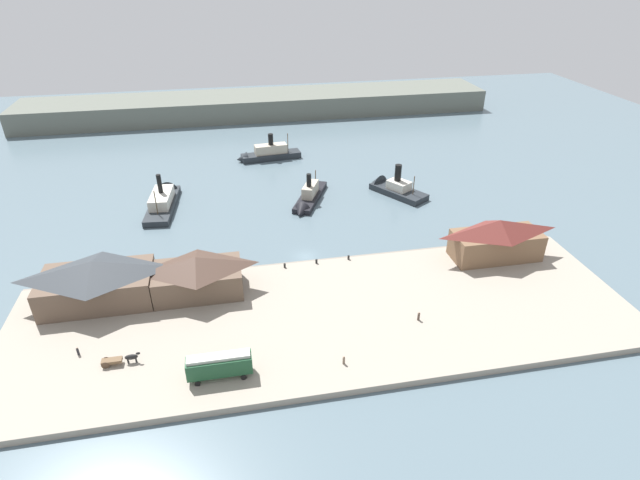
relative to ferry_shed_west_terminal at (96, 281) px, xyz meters
The scene contains 19 objects.
ground_plane 41.32m from the ferry_shed_west_terminal, 14.08° to the left, with size 320.00×320.00×0.00m, color slate.
quay_promenade 41.79m from the ferry_shed_west_terminal, 16.86° to the right, with size 110.00×36.00×1.20m, color #9E9384.
seawall_edge 40.53m from the ferry_shed_west_terminal, ahead, with size 110.00×0.80×1.00m, color gray.
ferry_shed_west_terminal is the anchor object (origin of this frame).
ferry_shed_east_terminal 17.82m from the ferry_shed_west_terminal, ahead, with size 16.27×9.85×7.57m.
ferry_shed_customs_shed 78.11m from the ferry_shed_west_terminal, ahead, with size 18.38×7.91×8.66m.
street_tram 31.82m from the ferry_shed_west_terminal, 48.31° to the right, with size 9.66×2.71×4.21m.
horse_cart 19.21m from the ferry_shed_west_terminal, 71.92° to the right, with size 5.90×1.31×1.87m.
pedestrian_walking_west 15.03m from the ferry_shed_west_terminal, 93.73° to the right, with size 0.38×0.38×1.52m.
pedestrian_standing_center 47.04m from the ferry_shed_west_terminal, 31.56° to the right, with size 0.38×0.38×1.54m.
pedestrian_walking_east 57.72m from the ferry_shed_west_terminal, 16.68° to the right, with size 0.42×0.42×1.71m.
mooring_post_east 35.08m from the ferry_shed_west_terminal, ahead, with size 0.44×0.44×0.90m, color black.
mooring_post_center_west 48.43m from the ferry_shed_west_terminal, ahead, with size 0.44×0.44×0.90m, color black.
mooring_post_center_east 41.65m from the ferry_shed_west_terminal, ahead, with size 0.44×0.44×0.90m, color black.
ferry_approaching_west 43.39m from the ferry_shed_west_terminal, 78.97° to the left, with size 7.93×23.56×10.90m.
ferry_departing_north 57.58m from the ferry_shed_west_terminal, 38.76° to the left, with size 12.48×20.39×9.02m.
ferry_moored_west 78.96m from the ferry_shed_west_terminal, 61.85° to the left, with size 20.38×6.64×9.22m.
ferry_near_quay 78.41m from the ferry_shed_west_terminal, 29.31° to the left, with size 14.07×17.54×10.21m.
far_headland 126.37m from the ferry_shed_west_terminal, 71.68° to the left, with size 180.00×24.00×8.00m, color #60665B.
Camera 1 is at (-14.60, -91.75, 57.14)m, focal length 28.53 mm.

